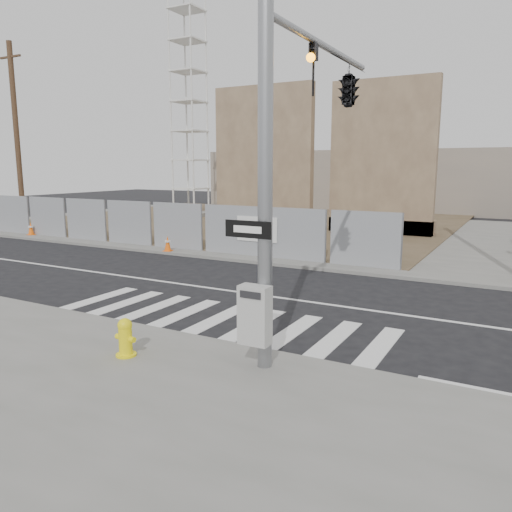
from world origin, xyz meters
The scene contains 13 objects.
ground centered at (0.00, 0.00, 0.00)m, with size 100.00×100.00×0.00m, color black.
sidewalk_far centered at (0.00, 14.00, 0.06)m, with size 50.00×20.00×0.12m, color slate.
signal_pole centered at (2.49, -2.05, 4.78)m, with size 0.96×5.87×7.00m.
chain_link_fence centered at (-10.00, 5.00, 1.12)m, with size 24.60×0.04×2.00m, color gray.
concrete_wall_left centered at (-7.00, 13.08, 3.38)m, with size 6.00×1.30×8.00m.
concrete_wall_right centered at (-0.50, 14.08, 3.38)m, with size 5.50×1.30×8.00m.
crane_tower centered at (-15.00, 17.00, 9.02)m, with size 2.60×2.60×18.15m.
utility_pole_left centered at (-18.00, 5.50, 5.20)m, with size 1.60×0.28×10.00m.
fire_hydrant centered at (-0.05, -5.64, 0.49)m, with size 0.46×0.43×0.74m.
traffic_cone_a centered at (-16.51, 4.79, 0.45)m, with size 0.40×0.40×0.67m.
traffic_cone_b centered at (-10.58, 5.47, 0.46)m, with size 0.43×0.43×0.70m.
traffic_cone_c centered at (-6.94, 4.22, 0.44)m, with size 0.41×0.41×0.66m.
traffic_cone_d centered at (-2.42, 5.43, 0.47)m, with size 0.39×0.39×0.72m.
Camera 1 is at (6.48, -12.38, 3.69)m, focal length 35.00 mm.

